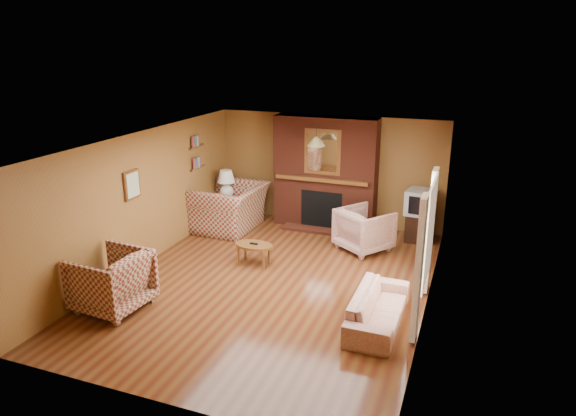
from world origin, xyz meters
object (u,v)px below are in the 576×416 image
at_px(floral_armchair, 364,229).
at_px(side_table, 227,210).
at_px(fireplace, 325,174).
at_px(tv_stand, 419,227).
at_px(floral_sofa, 378,308).
at_px(table_lamp, 226,183).
at_px(plaid_loveseat, 230,207).
at_px(coffee_table, 254,247).
at_px(crt_tv, 421,202).
at_px(plaid_armchair, 111,281).

height_order(floral_armchair, side_table, floral_armchair).
distance_m(fireplace, floral_armchair, 1.70).
relative_size(floral_armchair, side_table, 1.60).
relative_size(floral_armchair, tv_stand, 1.60).
relative_size(floral_sofa, floral_armchair, 1.83).
bearing_deg(fireplace, table_lamp, -165.71).
bearing_deg(plaid_loveseat, side_table, -141.53).
bearing_deg(table_lamp, side_table, 0.00).
bearing_deg(floral_armchair, coffee_table, 74.34).
height_order(floral_armchair, tv_stand, floral_armchair).
distance_m(fireplace, crt_tv, 2.09).
xyz_separation_m(coffee_table, crt_tv, (2.66, 2.23, 0.49)).
bearing_deg(table_lamp, crt_tv, 4.74).
bearing_deg(crt_tv, table_lamp, -175.26).
relative_size(floral_sofa, coffee_table, 2.35).
bearing_deg(plaid_armchair, tv_stand, 143.03).
relative_size(side_table, table_lamp, 0.90).
bearing_deg(crt_tv, plaid_armchair, -131.93).
bearing_deg(plaid_loveseat, tv_stand, 101.21).
height_order(plaid_loveseat, side_table, plaid_loveseat).
height_order(plaid_armchair, floral_armchair, plaid_armchair).
bearing_deg(coffee_table, floral_sofa, -26.81).
bearing_deg(tv_stand, crt_tv, -92.13).
bearing_deg(plaid_loveseat, fireplace, 116.37).
xyz_separation_m(floral_sofa, coffee_table, (-2.51, 1.27, 0.09)).
height_order(floral_armchair, coffee_table, floral_armchair).
bearing_deg(floral_sofa, floral_armchair, 16.94).
height_order(plaid_armchair, coffee_table, plaid_armchair).
distance_m(plaid_loveseat, crt_tv, 3.97).
xyz_separation_m(fireplace, table_lamp, (-2.10, -0.53, -0.26)).
height_order(coffee_table, crt_tv, crt_tv).
distance_m(plaid_armchair, crt_tv, 6.00).
height_order(fireplace, crt_tv, fireplace).
bearing_deg(side_table, tv_stand, 4.82).
bearing_deg(side_table, fireplace, 14.29).
xyz_separation_m(fireplace, crt_tv, (2.05, -0.19, -0.36)).
xyz_separation_m(fireplace, coffee_table, (-0.61, -2.42, -0.85)).
distance_m(plaid_loveseat, plaid_armchair, 3.78).
distance_m(plaid_armchair, side_table, 4.11).
xyz_separation_m(floral_armchair, crt_tv, (0.94, 0.84, 0.41)).
xyz_separation_m(plaid_loveseat, tv_stand, (3.90, 0.68, -0.20)).
xyz_separation_m(plaid_armchair, crt_tv, (4.00, 4.45, 0.37)).
bearing_deg(plaid_loveseat, coffee_table, 40.03).
relative_size(coffee_table, side_table, 1.25).
distance_m(side_table, table_lamp, 0.64).
bearing_deg(plaid_loveseat, floral_sofa, 54.40).
bearing_deg(plaid_loveseat, floral_armchair, 88.10).
bearing_deg(table_lamp, floral_armchair, -8.79).
bearing_deg(plaid_armchair, floral_armchair, 144.65).
bearing_deg(table_lamp, tv_stand, 4.82).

